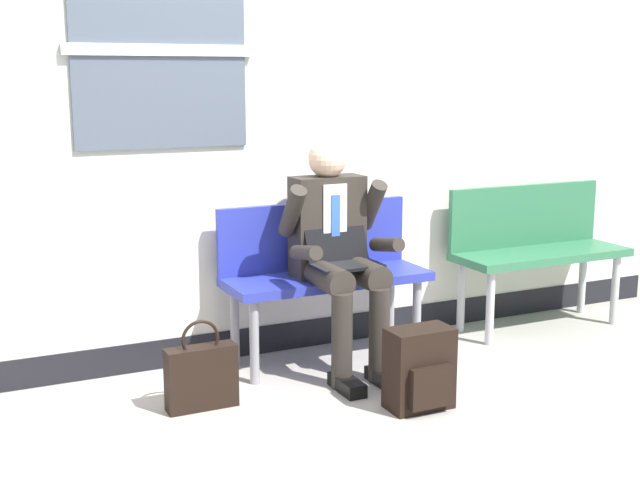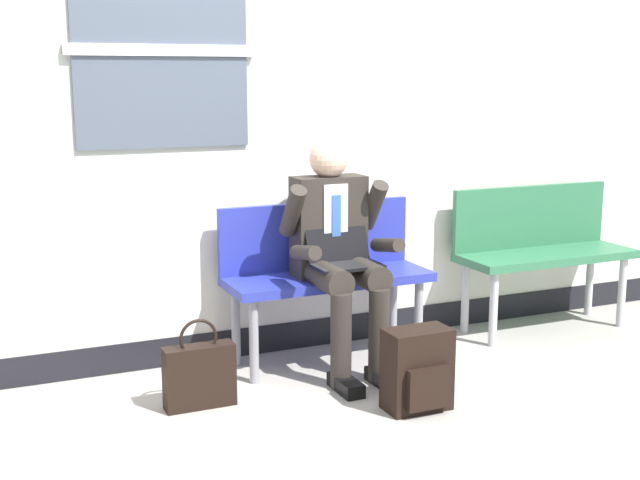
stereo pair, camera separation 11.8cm
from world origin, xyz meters
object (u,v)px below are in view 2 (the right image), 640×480
(backpack, at_px, (418,371))
(handbag, at_px, (199,374))
(bench_empty, at_px, (540,244))
(bench_with_person, at_px, (323,266))
(person_seated, at_px, (338,249))

(backpack, distance_m, handbag, 1.06)
(handbag, bearing_deg, bench_empty, 10.04)
(bench_with_person, xyz_separation_m, handbag, (-0.85, -0.42, -0.37))
(bench_with_person, relative_size, handbag, 2.58)
(bench_with_person, relative_size, person_seated, 0.92)
(bench_empty, bearing_deg, backpack, -147.90)
(bench_with_person, height_order, person_seated, person_seated)
(handbag, bearing_deg, bench_with_person, 26.06)
(person_seated, xyz_separation_m, backpack, (0.11, -0.68, -0.48))
(bench_empty, relative_size, backpack, 2.86)
(bench_with_person, bearing_deg, backpack, -82.88)
(person_seated, relative_size, backpack, 3.12)
(bench_with_person, xyz_separation_m, person_seated, (0.00, -0.20, 0.14))
(bench_with_person, height_order, backpack, bench_with_person)
(backpack, bearing_deg, handbag, 154.38)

